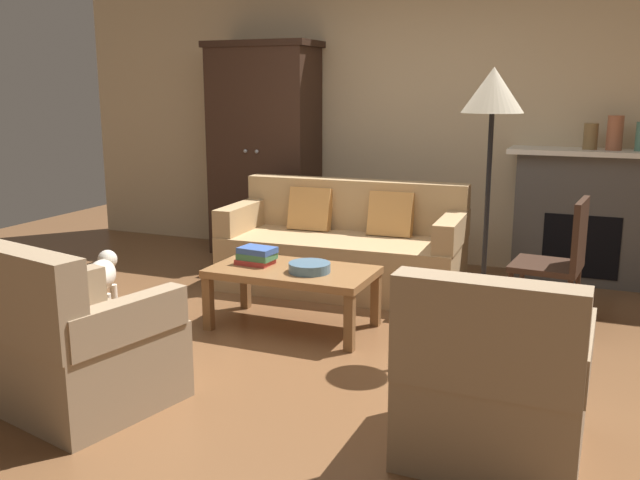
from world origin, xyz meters
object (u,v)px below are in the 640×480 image
(mantel_vase_bronze, at_px, (591,136))
(floor_lamp, at_px, (492,108))
(side_chair_wooden, at_px, (561,256))
(dog, at_px, (102,275))
(fireplace, at_px, (584,215))
(armoire, at_px, (264,150))
(mantel_vase_terracotta, at_px, (615,133))
(armchair_near_right, at_px, (493,389))
(couch, at_px, (344,250))
(fruit_bowl, at_px, (310,267))
(coffee_table, at_px, (293,276))
(book_stack, at_px, (257,256))
(armchair_near_left, at_px, (78,349))

(mantel_vase_bronze, distance_m, floor_lamp, 2.02)
(side_chair_wooden, relative_size, dog, 1.74)
(fireplace, xyz_separation_m, mantel_vase_bronze, (-0.00, -0.02, 0.66))
(armoire, relative_size, mantel_vase_terracotta, 7.37)
(mantel_vase_terracotta, bearing_deg, armchair_near_right, -97.35)
(dog, bearing_deg, couch, 38.10)
(fruit_bowl, bearing_deg, armoire, 124.19)
(couch, height_order, mantel_vase_bronze, mantel_vase_bronze)
(coffee_table, xyz_separation_m, mantel_vase_terracotta, (1.94, 1.99, 0.89))
(armoire, xyz_separation_m, mantel_vase_terracotta, (3.13, 0.06, 0.23))
(armoire, xyz_separation_m, fruit_bowl, (1.34, -1.97, -0.57))
(book_stack, relative_size, armchair_near_left, 0.29)
(book_stack, height_order, armchair_near_right, armchair_near_right)
(dog, bearing_deg, armchair_near_right, -19.33)
(armoire, bearing_deg, mantel_vase_terracotta, 1.10)
(armchair_near_left, xyz_separation_m, floor_lamp, (1.77, 1.56, 1.18))
(mantel_vase_bronze, bearing_deg, fireplace, 90.00)
(coffee_table, height_order, fruit_bowl, fruit_bowl)
(armoire, height_order, floor_lamp, armoire)
(dog, bearing_deg, mantel_vase_terracotta, 31.33)
(armchair_near_right, bearing_deg, fireplace, 85.89)
(fireplace, height_order, floor_lamp, floor_lamp)
(couch, relative_size, mantel_vase_bronze, 9.22)
(armchair_near_left, bearing_deg, armoire, 101.36)
(book_stack, xyz_separation_m, side_chair_wooden, (1.95, 0.66, 0.03))
(coffee_table, bearing_deg, mantel_vase_bronze, 48.51)
(fireplace, height_order, armoire, armoire)
(coffee_table, height_order, book_stack, book_stack)
(armoire, height_order, fruit_bowl, armoire)
(fireplace, height_order, book_stack, fireplace)
(fruit_bowl, height_order, side_chair_wooden, side_chair_wooden)
(mantel_vase_bronze, bearing_deg, book_stack, -135.91)
(couch, height_order, side_chair_wooden, side_chair_wooden)
(coffee_table, height_order, side_chair_wooden, side_chair_wooden)
(fireplace, distance_m, coffee_table, 2.67)
(couch, relative_size, book_stack, 7.34)
(armoire, xyz_separation_m, armchair_near_left, (0.69, -3.44, -0.71))
(fireplace, height_order, couch, fireplace)
(mantel_vase_bronze, bearing_deg, couch, -152.36)
(armoire, distance_m, book_stack, 2.19)
(armchair_near_right, relative_size, dog, 1.70)
(armoire, xyz_separation_m, book_stack, (0.91, -1.91, -0.54))
(couch, xyz_separation_m, book_stack, (-0.25, -1.04, 0.16))
(armoire, distance_m, mantel_vase_bronze, 2.96)
(fireplace, xyz_separation_m, mantel_vase_terracotta, (0.18, -0.02, 0.69))
(coffee_table, relative_size, fruit_bowl, 3.95)
(fireplace, bearing_deg, book_stack, -135.65)
(couch, height_order, armchair_near_left, armchair_near_left)
(armchair_near_left, distance_m, dog, 1.73)
(couch, height_order, mantel_vase_terracotta, mantel_vase_terracotta)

